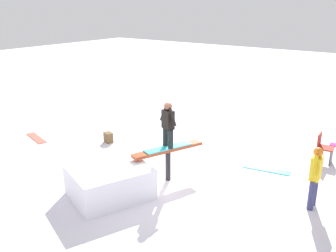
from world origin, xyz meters
The scene contains 9 objects.
ground_plane centered at (0.00, 0.00, 0.00)m, with size 60.00×60.00×0.00m, color white.
rail_feature centered at (0.00, 0.00, 0.75)m, with size 1.99×1.00×0.91m.
snow_kicker_ramp centered at (-1.55, 0.61, 0.38)m, with size 1.80×1.50×0.76m, color white.
main_rider_on_rail centered at (0.00, 0.00, 1.50)m, with size 1.34×0.74×1.23m.
bystander_yellow centered at (0.84, -3.49, 0.83)m, with size 0.63×0.22×1.47m.
loose_snowboard_coral centered at (-0.14, 5.59, 0.01)m, with size 1.28×0.28×0.02m, color #F46C56.
loose_snowboard_cyan centered at (2.14, -1.87, 0.01)m, with size 1.32×0.28×0.02m, color #1DC2CE.
folding_chair centered at (3.63, -3.00, 0.41)m, with size 0.47×0.47×0.88m.
backpack_on_snow centered at (1.08, 3.29, 0.17)m, with size 0.30×0.22×0.34m, color brown.
Camera 1 is at (-7.27, -5.33, 4.51)m, focal length 40.00 mm.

